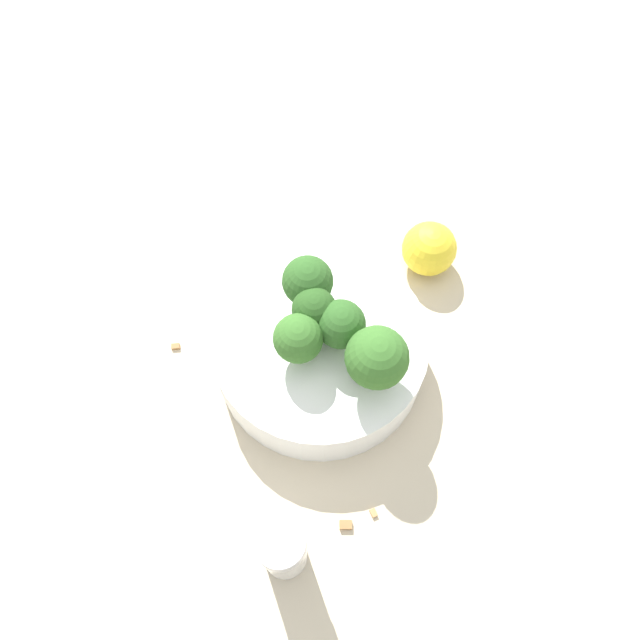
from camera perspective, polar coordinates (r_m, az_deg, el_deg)
The scene contains 12 objects.
ground_plane at distance 0.50m, azimuth 0.00°, elevation -3.79°, with size 3.00×3.00×0.00m, color beige.
bowl at distance 0.48m, azimuth 0.00°, elevation -2.73°, with size 0.16×0.16×0.04m, color white.
broccoli_floret_0 at distance 0.44m, azimuth -0.54°, elevation 0.81°, with size 0.03×0.03×0.04m.
broccoli_floret_1 at distance 0.45m, azimuth -1.14°, elevation 3.51°, with size 0.04×0.04×0.05m.
broccoli_floret_2 at distance 0.43m, azimuth -2.01°, elevation -1.80°, with size 0.04×0.04×0.04m.
broccoli_floret_3 at distance 0.42m, azimuth 5.21°, elevation -3.56°, with size 0.04×0.04×0.06m.
broccoli_floret_4 at distance 0.44m, azimuth 1.91°, elevation -0.50°, with size 0.04×0.04×0.04m.
pepper_shaker at distance 0.43m, azimuth -3.49°, elevation -20.18°, with size 0.03×0.03×0.08m.
lemon_wedge at distance 0.53m, azimuth 9.95°, elevation 6.44°, with size 0.05×0.05×0.05m, color yellow.
almond_crumb_0 at distance 0.52m, azimuth -13.10°, elevation -2.31°, with size 0.01×0.00×0.01m, color olive.
almond_crumb_1 at distance 0.46m, azimuth 2.38°, elevation -18.17°, with size 0.01×0.01×0.01m, color olive.
almond_crumb_2 at distance 0.47m, azimuth 4.94°, elevation -17.14°, with size 0.01×0.00×0.01m, color #AD7F4C.
Camera 1 is at (0.20, 0.03, 0.46)m, focal length 35.00 mm.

